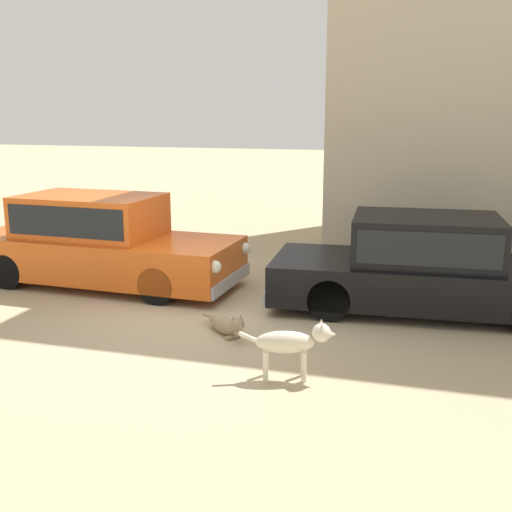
# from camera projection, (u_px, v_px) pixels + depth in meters

# --- Properties ---
(ground_plane) EXTENTS (80.00, 80.00, 0.00)m
(ground_plane) POSITION_uv_depth(u_px,v_px,m) (194.00, 314.00, 9.21)
(ground_plane) COLOR tan
(parked_sedan_nearest) EXTENTS (4.86, 1.90, 1.55)m
(parked_sedan_nearest) POSITION_uv_depth(u_px,v_px,m) (99.00, 240.00, 10.68)
(parked_sedan_nearest) COLOR #D15619
(parked_sedan_nearest) RESTS_ON ground_plane
(parked_sedan_second) EXTENTS (4.83, 2.09, 1.44)m
(parked_sedan_second) POSITION_uv_depth(u_px,v_px,m) (426.00, 264.00, 9.24)
(parked_sedan_second) COLOR black
(parked_sedan_second) RESTS_ON ground_plane
(stray_dog_spotted) EXTENTS (0.86, 0.77, 0.37)m
(stray_dog_spotted) POSITION_uv_depth(u_px,v_px,m) (226.00, 324.00, 8.31)
(stray_dog_spotted) COLOR #997F60
(stray_dog_spotted) RESTS_ON ground_plane
(stray_dog_tan) EXTENTS (1.08, 0.39, 0.69)m
(stray_dog_tan) POSITION_uv_depth(u_px,v_px,m) (293.00, 342.00, 6.88)
(stray_dog_tan) COLOR beige
(stray_dog_tan) RESTS_ON ground_plane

